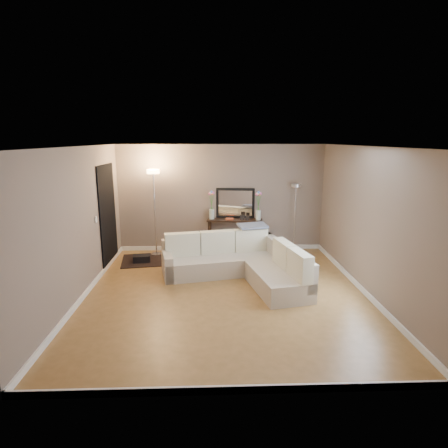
{
  "coord_description": "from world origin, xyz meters",
  "views": [
    {
      "loc": [
        -0.26,
        -6.3,
        2.73
      ],
      "look_at": [
        0.0,
        0.8,
        1.1
      ],
      "focal_mm": 30.0,
      "sensor_mm": 36.0,
      "label": 1
    }
  ],
  "objects_px": {
    "floor_lamp_lit": "(154,195)",
    "floor_lamp_unlit": "(295,204)",
    "sectional_sofa": "(241,263)",
    "console_table": "(231,233)"
  },
  "relations": [
    {
      "from": "floor_lamp_lit",
      "to": "floor_lamp_unlit",
      "type": "relative_size",
      "value": 1.22
    },
    {
      "from": "floor_lamp_unlit",
      "to": "sectional_sofa",
      "type": "bearing_deg",
      "value": -129.56
    },
    {
      "from": "console_table",
      "to": "sectional_sofa",
      "type": "bearing_deg",
      "value": -86.86
    },
    {
      "from": "floor_lamp_lit",
      "to": "floor_lamp_unlit",
      "type": "height_order",
      "value": "floor_lamp_lit"
    },
    {
      "from": "sectional_sofa",
      "to": "floor_lamp_unlit",
      "type": "bearing_deg",
      "value": 50.44
    },
    {
      "from": "console_table",
      "to": "floor_lamp_unlit",
      "type": "bearing_deg",
      "value": -0.26
    },
    {
      "from": "sectional_sofa",
      "to": "floor_lamp_lit",
      "type": "distance_m",
      "value": 2.71
    },
    {
      "from": "console_table",
      "to": "floor_lamp_lit",
      "type": "height_order",
      "value": "floor_lamp_lit"
    },
    {
      "from": "floor_lamp_unlit",
      "to": "floor_lamp_lit",
      "type": "bearing_deg",
      "value": -176.75
    },
    {
      "from": "sectional_sofa",
      "to": "floor_lamp_lit",
      "type": "height_order",
      "value": "floor_lamp_lit"
    }
  ]
}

